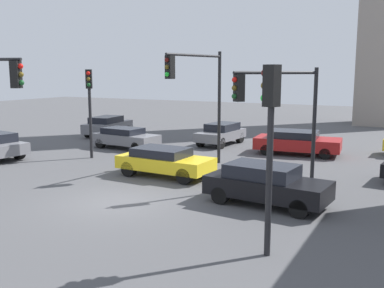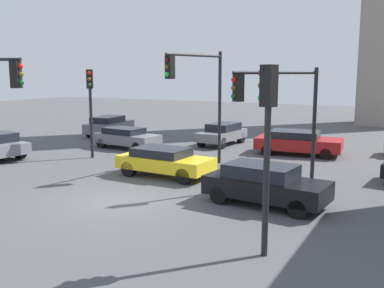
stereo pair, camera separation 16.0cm
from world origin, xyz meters
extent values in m
plane|color=#4C4C4F|center=(0.00, 0.00, 0.00)|extent=(101.91, 101.91, 0.00)
cylinder|color=black|center=(6.22, -2.04, 2.38)|extent=(0.16, 0.16, 4.77)
cube|color=black|center=(6.22, -2.04, 4.27)|extent=(0.40, 0.40, 1.00)
sphere|color=#4C0F0C|center=(6.03, -1.98, 4.57)|extent=(0.20, 0.20, 0.20)
sphere|color=#594714|center=(6.03, -1.98, 4.27)|extent=(0.20, 0.20, 0.20)
sphere|color=green|center=(6.03, -1.98, 3.97)|extent=(0.20, 0.20, 0.20)
cylinder|color=black|center=(5.52, 5.97, 2.39)|extent=(0.16, 0.16, 4.78)
cylinder|color=black|center=(4.39, 4.35, 4.57)|extent=(2.36, 3.31, 0.12)
cube|color=black|center=(3.40, 2.93, 4.02)|extent=(0.45, 0.45, 1.00)
sphere|color=red|center=(3.29, 2.77, 4.32)|extent=(0.20, 0.20, 0.20)
sphere|color=#594714|center=(3.29, 2.77, 4.02)|extent=(0.20, 0.20, 0.20)
sphere|color=#14471E|center=(3.29, 2.77, 3.72)|extent=(0.20, 0.20, 0.20)
cube|color=black|center=(-3.90, -0.80, 4.50)|extent=(0.40, 0.40, 1.00)
sphere|color=red|center=(-3.71, -0.74, 4.80)|extent=(0.20, 0.20, 0.20)
sphere|color=#594714|center=(-3.71, -0.74, 4.50)|extent=(0.20, 0.20, 0.20)
sphere|color=#14471E|center=(-3.71, -0.74, 4.20)|extent=(0.20, 0.20, 0.20)
cylinder|color=black|center=(-6.30, 5.97, 2.37)|extent=(0.16, 0.16, 4.73)
cube|color=black|center=(-6.30, 5.97, 4.23)|extent=(0.44, 0.44, 1.00)
sphere|color=red|center=(-6.18, 5.81, 4.53)|extent=(0.20, 0.20, 0.20)
sphere|color=#594714|center=(-6.18, 5.81, 4.23)|extent=(0.20, 0.20, 0.20)
sphere|color=#14471E|center=(-6.18, 5.81, 3.93)|extent=(0.20, 0.20, 0.20)
cylinder|color=black|center=(0.35, 7.96, 2.80)|extent=(0.16, 0.16, 5.59)
cylinder|color=black|center=(-0.02, 6.01, 5.35)|extent=(0.86, 3.93, 0.12)
cube|color=black|center=(-0.34, 4.30, 4.80)|extent=(0.37, 0.37, 1.00)
sphere|color=#4C0F0C|center=(-0.38, 4.10, 5.10)|extent=(0.20, 0.20, 0.20)
sphere|color=#594714|center=(-0.38, 4.10, 4.80)|extent=(0.20, 0.20, 0.20)
sphere|color=green|center=(-0.38, 4.10, 4.50)|extent=(0.20, 0.20, 0.20)
cube|color=yellow|center=(-0.51, 4.12, 0.62)|extent=(4.27, 1.98, 0.56)
cube|color=black|center=(-0.72, 4.12, 1.07)|extent=(2.41, 1.70, 0.42)
cylinder|color=black|center=(0.95, 4.83, 0.34)|extent=(0.69, 0.35, 0.68)
cylinder|color=black|center=(0.90, 3.31, 0.34)|extent=(0.69, 0.35, 0.68)
cylinder|color=black|center=(-1.92, 4.92, 0.34)|extent=(0.69, 0.35, 0.68)
cylinder|color=black|center=(-1.96, 3.40, 0.34)|extent=(0.69, 0.35, 0.68)
cube|color=slate|center=(-10.96, 13.28, 0.63)|extent=(2.24, 4.44, 0.68)
cube|color=black|center=(-10.93, 13.06, 1.17)|extent=(1.82, 2.55, 0.48)
cylinder|color=black|center=(-11.84, 14.64, 0.30)|extent=(0.38, 0.63, 0.59)
cylinder|color=black|center=(-10.39, 14.80, 0.30)|extent=(0.38, 0.63, 0.59)
cylinder|color=black|center=(-11.52, 11.75, 0.30)|extent=(0.38, 0.63, 0.59)
cylinder|color=black|center=(-10.07, 11.92, 0.30)|extent=(0.38, 0.63, 0.59)
cube|color=maroon|center=(3.29, 12.21, 0.62)|extent=(4.85, 2.60, 0.64)
cube|color=black|center=(3.06, 12.19, 1.12)|extent=(2.79, 2.13, 0.43)
cylinder|color=black|center=(4.78, 13.24, 0.30)|extent=(0.64, 0.44, 0.60)
cylinder|color=black|center=(4.96, 11.50, 0.30)|extent=(0.64, 0.44, 0.60)
cylinder|color=black|center=(1.63, 12.92, 0.30)|extent=(0.64, 0.44, 0.60)
cylinder|color=black|center=(1.81, 11.18, 0.30)|extent=(0.64, 0.44, 0.60)
cube|color=slate|center=(-6.43, 9.26, 0.60)|extent=(4.26, 2.03, 0.59)
cube|color=black|center=(-6.64, 9.28, 1.06)|extent=(2.43, 1.69, 0.41)
cylinder|color=black|center=(-4.97, 9.86, 0.30)|extent=(0.63, 0.36, 0.61)
cylinder|color=black|center=(-5.08, 8.45, 0.30)|extent=(0.63, 0.36, 0.61)
cylinder|color=black|center=(-7.78, 10.07, 0.30)|extent=(0.63, 0.36, 0.61)
cylinder|color=black|center=(-7.89, 8.67, 0.30)|extent=(0.63, 0.36, 0.61)
cylinder|color=black|center=(-9.54, 3.94, 0.34)|extent=(0.71, 0.46, 0.67)
cube|color=black|center=(4.84, 2.11, 0.63)|extent=(4.37, 2.16, 0.65)
cube|color=black|center=(4.63, 2.13, 1.17)|extent=(2.50, 1.78, 0.51)
cylinder|color=black|center=(6.34, 2.71, 0.31)|extent=(0.64, 0.38, 0.62)
cylinder|color=black|center=(6.21, 1.25, 0.31)|extent=(0.64, 0.38, 0.62)
cylinder|color=black|center=(3.48, 2.97, 0.31)|extent=(0.64, 0.38, 0.62)
cylinder|color=black|center=(3.35, 1.51, 0.31)|extent=(0.64, 0.38, 0.62)
cube|color=slate|center=(-1.90, 13.24, 0.63)|extent=(1.97, 4.08, 0.56)
cube|color=black|center=(-1.89, 13.44, 1.12)|extent=(1.65, 2.32, 0.51)
cylinder|color=black|center=(-1.29, 11.85, 0.35)|extent=(0.35, 0.72, 0.70)
cylinder|color=black|center=(-2.69, 11.94, 0.35)|extent=(0.35, 0.72, 0.70)
cylinder|color=black|center=(-1.11, 14.55, 0.35)|extent=(0.35, 0.72, 0.70)
cylinder|color=black|center=(-2.51, 14.64, 0.35)|extent=(0.35, 0.72, 0.70)
camera|label=1|loc=(9.50, -12.35, 4.59)|focal=41.47mm
camera|label=2|loc=(9.64, -12.27, 4.59)|focal=41.47mm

